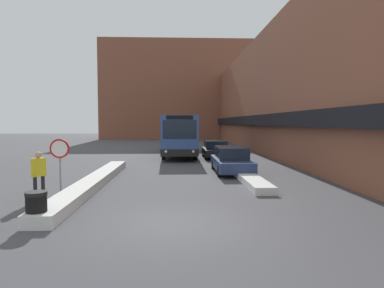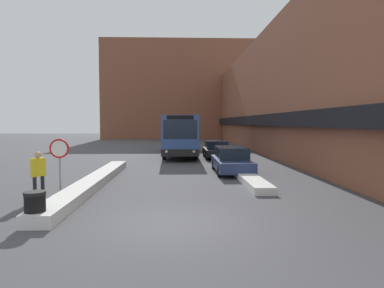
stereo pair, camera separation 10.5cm
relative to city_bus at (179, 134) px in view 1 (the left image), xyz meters
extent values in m
plane|color=#47474C|center=(-0.31, -20.29, -1.83)|extent=(160.00, 160.00, 0.00)
cube|color=brown|center=(9.69, 3.71, 3.58)|extent=(5.00, 60.00, 10.81)
cube|color=black|center=(6.94, 3.71, 1.22)|extent=(0.50, 60.00, 0.90)
cube|color=brown|center=(-0.31, 31.83, 6.61)|extent=(26.00, 8.00, 16.88)
cube|color=silver|center=(-3.91, -14.33, -1.64)|extent=(0.90, 12.85, 0.38)
cube|color=silver|center=(3.29, -12.84, -1.67)|extent=(0.90, 7.89, 0.32)
cube|color=#335193|center=(0.00, 0.01, 0.09)|extent=(2.68, 11.80, 2.92)
cube|color=black|center=(0.00, 0.01, -1.12)|extent=(2.70, 11.82, 0.51)
cube|color=#192333|center=(0.00, 0.01, 0.50)|extent=(2.70, 10.86, 0.80)
cube|color=#192333|center=(0.00, -5.91, 0.53)|extent=(2.36, 0.03, 1.31)
cube|color=black|center=(0.00, -5.91, 1.37)|extent=(1.87, 0.03, 0.28)
sphere|color=#F2EAC6|center=(-0.96, -5.92, -1.02)|extent=(0.20, 0.20, 0.20)
sphere|color=#F2EAC6|center=(0.96, -5.92, -1.02)|extent=(0.20, 0.20, 0.20)
cylinder|color=black|center=(-1.22, -3.65, -1.29)|extent=(0.28, 1.09, 1.09)
cylinder|color=black|center=(1.22, -3.65, -1.29)|extent=(0.28, 1.09, 1.09)
cylinder|color=black|center=(-1.22, 3.66, -1.29)|extent=(0.28, 1.09, 1.09)
cylinder|color=black|center=(1.22, 3.66, -1.29)|extent=(0.28, 1.09, 1.09)
cube|color=navy|center=(2.89, -10.59, -1.31)|extent=(1.87, 4.88, 0.56)
cube|color=#192333|center=(2.89, -10.47, -0.70)|extent=(1.64, 2.68, 0.66)
cylinder|color=black|center=(3.74, -12.10, -1.53)|extent=(0.20, 0.61, 0.61)
cylinder|color=black|center=(2.04, -12.10, -1.53)|extent=(0.20, 0.61, 0.61)
cylinder|color=black|center=(3.74, -9.08, -1.53)|extent=(0.20, 0.61, 0.61)
cylinder|color=black|center=(2.04, -9.08, -1.53)|extent=(0.20, 0.61, 0.61)
cube|color=black|center=(2.89, -2.58, -1.32)|extent=(1.89, 4.24, 0.49)
cube|color=#192333|center=(2.89, -2.47, -0.76)|extent=(1.67, 2.33, 0.62)
cylinder|color=black|center=(3.76, -3.89, -1.50)|extent=(0.20, 0.67, 0.67)
cylinder|color=black|center=(2.02, -3.89, -1.50)|extent=(0.20, 0.67, 0.67)
cylinder|color=black|center=(3.76, -1.26, -1.50)|extent=(0.20, 0.67, 0.67)
cylinder|color=black|center=(2.02, -1.26, -1.50)|extent=(0.20, 0.67, 0.67)
cylinder|color=gray|center=(-4.78, -16.16, -0.73)|extent=(0.07, 0.07, 2.21)
cylinder|color=red|center=(-4.78, -16.18, -0.01)|extent=(0.76, 0.03, 0.76)
cylinder|color=white|center=(-4.78, -16.20, -0.01)|extent=(0.62, 0.02, 0.62)
cylinder|color=#232328|center=(-5.33, -17.24, -1.39)|extent=(0.13, 0.13, 0.88)
cylinder|color=#232328|center=(-5.15, -16.98, -1.39)|extent=(0.13, 0.13, 0.88)
cube|color=yellow|center=(-5.24, -17.11, -0.62)|extent=(0.46, 0.52, 0.66)
sphere|color=tan|center=(-5.24, -17.11, -0.17)|extent=(0.24, 0.24, 0.24)
cylinder|color=yellow|center=(-5.38, -17.30, -0.65)|extent=(0.10, 0.10, 0.63)
cylinder|color=yellow|center=(-5.10, -16.92, -0.65)|extent=(0.10, 0.10, 0.63)
cylinder|color=black|center=(-4.05, -20.30, -1.41)|extent=(0.56, 0.56, 0.85)
cylinder|color=black|center=(-4.05, -20.30, -0.93)|extent=(0.59, 0.59, 0.10)
camera|label=1|loc=(-0.16, -29.75, 1.02)|focal=32.00mm
camera|label=2|loc=(-0.06, -29.76, 1.02)|focal=32.00mm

